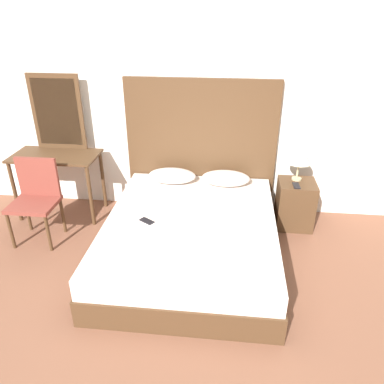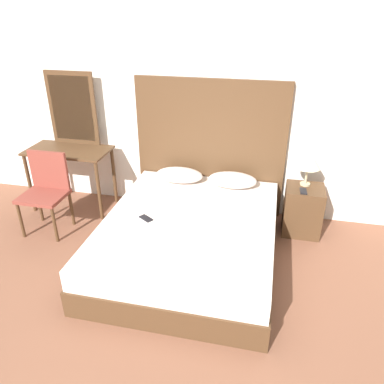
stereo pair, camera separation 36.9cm
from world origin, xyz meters
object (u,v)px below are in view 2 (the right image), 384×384
object	(u,v)px
phone_on_nightstand	(303,191)
chair	(46,187)
table_lamp	(309,160)
phone_on_bed	(146,218)
vanity_desk	(70,160)
nightstand	(303,210)
bed	(190,239)

from	to	relation	value
phone_on_nightstand	chair	size ratio (longest dim) A/B	0.17
table_lamp	phone_on_nightstand	bearing A→B (deg)	-97.82
phone_on_bed	table_lamp	world-z (taller)	table_lamp
vanity_desk	phone_on_bed	bearing A→B (deg)	-33.40
chair	vanity_desk	bearing A→B (deg)	87.54
table_lamp	nightstand	bearing A→B (deg)	-83.57
chair	phone_on_bed	bearing A→B (deg)	-13.73
phone_on_nightstand	vanity_desk	bearing A→B (deg)	178.46
bed	table_lamp	distance (m)	1.55
table_lamp	chair	distance (m)	2.94
table_lamp	vanity_desk	distance (m)	2.84
vanity_desk	chair	xyz separation A→B (m)	(-0.02, -0.52, -0.13)
phone_on_bed	vanity_desk	world-z (taller)	vanity_desk
table_lamp	vanity_desk	size ratio (longest dim) A/B	0.40
table_lamp	phone_on_bed	bearing A→B (deg)	-148.94
table_lamp	vanity_desk	world-z (taller)	table_lamp
phone_on_bed	vanity_desk	bearing A→B (deg)	146.60
phone_on_bed	phone_on_nightstand	world-z (taller)	phone_on_nightstand
nightstand	bed	bearing A→B (deg)	-145.98
nightstand	phone_on_nightstand	xyz separation A→B (m)	(-0.03, -0.10, 0.29)
phone_on_bed	bed	bearing A→B (deg)	12.04
chair	bed	bearing A→B (deg)	-7.46
nightstand	vanity_desk	distance (m)	2.86
vanity_desk	chair	size ratio (longest dim) A/B	1.10
nightstand	table_lamp	world-z (taller)	table_lamp
phone_on_bed	table_lamp	bearing A→B (deg)	31.06
phone_on_bed	chair	bearing A→B (deg)	166.27
phone_on_nightstand	chair	distance (m)	2.86
chair	phone_on_nightstand	bearing A→B (deg)	8.98
bed	chair	world-z (taller)	chair
phone_on_bed	chair	world-z (taller)	chair
bed	phone_on_bed	bearing A→B (deg)	-167.96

